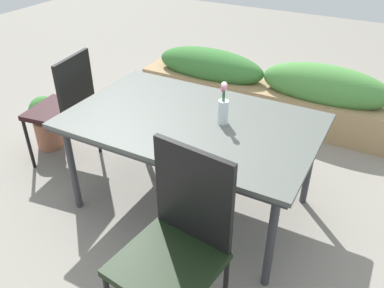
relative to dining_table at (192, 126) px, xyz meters
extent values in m
plane|color=gray|center=(0.10, -0.02, -0.68)|extent=(12.00, 12.00, 0.00)
cube|color=#4C514C|center=(0.00, 0.00, 0.04)|extent=(1.65, 1.04, 0.03)
cube|color=#333338|center=(0.00, 0.00, 0.01)|extent=(1.62, 1.02, 0.02)
cylinder|color=#333338|center=(-0.73, -0.43, -0.33)|extent=(0.05, 0.05, 0.70)
cylinder|color=#333338|center=(0.73, -0.43, -0.33)|extent=(0.05, 0.05, 0.70)
cylinder|color=#333338|center=(-0.73, 0.43, -0.33)|extent=(0.05, 0.05, 0.70)
cylinder|color=#333338|center=(0.73, 0.43, -0.33)|extent=(0.05, 0.05, 0.70)
cube|color=black|center=(0.37, -0.94, -0.19)|extent=(0.52, 0.52, 0.04)
cube|color=black|center=(0.40, -0.72, 0.09)|extent=(0.44, 0.08, 0.54)
cylinder|color=black|center=(0.19, -0.70, -0.44)|extent=(0.03, 0.03, 0.48)
cube|color=black|center=(-1.24, 0.00, -0.20)|extent=(0.50, 0.50, 0.04)
cube|color=black|center=(-1.04, 0.03, 0.05)|extent=(0.09, 0.42, 0.48)
cylinder|color=black|center=(-1.42, -0.23, -0.44)|extent=(0.03, 0.03, 0.47)
cylinder|color=black|center=(-1.47, 0.17, -0.44)|extent=(0.03, 0.03, 0.47)
cylinder|color=black|center=(-1.02, -0.17, -0.44)|extent=(0.03, 0.03, 0.47)
cylinder|color=black|center=(-1.07, 0.23, -0.44)|extent=(0.03, 0.03, 0.47)
cylinder|color=silver|center=(0.20, 0.05, 0.13)|extent=(0.07, 0.07, 0.16)
cylinder|color=#2D662D|center=(0.20, 0.04, 0.24)|extent=(0.01, 0.01, 0.14)
sphere|color=pink|center=(0.20, 0.04, 0.31)|extent=(0.03, 0.03, 0.03)
cylinder|color=#2D662D|center=(0.21, 0.04, 0.24)|extent=(0.01, 0.01, 0.14)
sphere|color=pink|center=(0.21, 0.04, 0.32)|extent=(0.04, 0.04, 0.04)
cylinder|color=#2D662D|center=(0.19, 0.05, 0.23)|extent=(0.01, 0.01, 0.11)
sphere|color=pink|center=(0.19, 0.05, 0.28)|extent=(0.03, 0.03, 0.03)
cylinder|color=#2D662D|center=(0.21, 0.04, 0.24)|extent=(0.01, 0.01, 0.13)
sphere|color=pink|center=(0.21, 0.04, 0.30)|extent=(0.03, 0.03, 0.03)
cylinder|color=#2D662D|center=(0.20, 0.04, 0.25)|extent=(0.01, 0.01, 0.15)
sphere|color=white|center=(0.20, 0.04, 0.32)|extent=(0.04, 0.04, 0.04)
cube|color=#9E7F56|center=(-0.03, 1.56, -0.50)|extent=(2.64, 0.42, 0.36)
ellipsoid|color=#387233|center=(-0.63, 1.56, -0.22)|extent=(1.19, 0.38, 0.36)
ellipsoid|color=#47843D|center=(0.56, 1.56, -0.20)|extent=(1.19, 0.38, 0.40)
cylinder|color=#9E6047|center=(-1.54, 0.09, -0.55)|extent=(0.23, 0.23, 0.26)
sphere|color=#387233|center=(-1.54, 0.09, -0.31)|extent=(0.26, 0.26, 0.26)
camera|label=1|loc=(1.10, -2.03, 1.32)|focal=37.14mm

